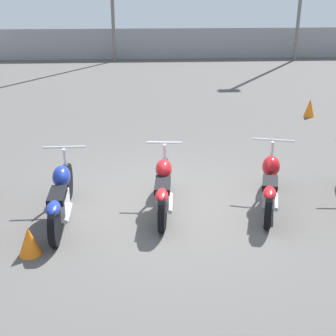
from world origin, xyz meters
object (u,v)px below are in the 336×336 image
(motorcycle_slot_2, at_px, (163,187))
(motorcycle_slot_3, at_px, (270,184))
(traffic_cone_near, at_px, (29,241))
(traffic_cone_far, at_px, (310,108))
(motorcycle_slot_1, at_px, (61,196))

(motorcycle_slot_2, relative_size, motorcycle_slot_3, 0.98)
(traffic_cone_near, xyz_separation_m, traffic_cone_far, (6.25, 6.70, 0.04))
(motorcycle_slot_2, bearing_deg, motorcycle_slot_3, 6.40)
(motorcycle_slot_1, relative_size, traffic_cone_far, 4.39)
(motorcycle_slot_1, bearing_deg, traffic_cone_near, -108.02)
(motorcycle_slot_2, xyz_separation_m, motorcycle_slot_3, (1.77, 0.04, -0.01))
(traffic_cone_near, height_order, traffic_cone_far, traffic_cone_far)
(motorcycle_slot_2, height_order, traffic_cone_near, motorcycle_slot_2)
(traffic_cone_far, bearing_deg, motorcycle_slot_1, -136.16)
(motorcycle_slot_1, bearing_deg, motorcycle_slot_2, 7.16)
(motorcycle_slot_2, distance_m, traffic_cone_near, 2.28)
(motorcycle_slot_1, height_order, motorcycle_slot_2, motorcycle_slot_2)
(motorcycle_slot_3, bearing_deg, motorcycle_slot_2, -162.76)
(motorcycle_slot_1, height_order, traffic_cone_near, motorcycle_slot_1)
(motorcycle_slot_1, distance_m, traffic_cone_far, 8.25)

